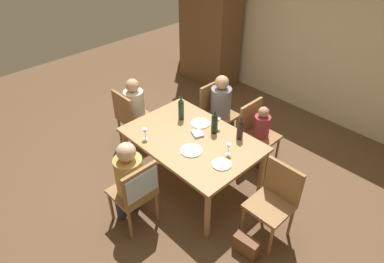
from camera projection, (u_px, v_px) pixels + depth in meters
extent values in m
plane|color=brown|center=(192.00, 181.00, 4.67)|extent=(10.00, 10.00, 0.00)
cube|color=beige|center=(318.00, 34.00, 5.43)|extent=(6.40, 0.12, 2.70)
cube|color=brown|center=(210.00, 29.00, 6.48)|extent=(1.10, 0.56, 2.10)
cube|color=#A87F51|center=(192.00, 139.00, 4.25)|extent=(1.65, 1.12, 0.04)
cylinder|color=#A87F51|center=(127.00, 152.00, 4.63)|extent=(0.07, 0.07, 0.69)
cylinder|color=#A87F51|center=(207.00, 215.00, 3.75)|extent=(0.07, 0.07, 0.69)
cylinder|color=#A87F51|center=(181.00, 123.00, 5.18)|extent=(0.07, 0.07, 0.69)
cylinder|color=#A87F51|center=(262.00, 172.00, 4.30)|extent=(0.07, 0.07, 0.69)
cylinder|color=olive|center=(140.00, 121.00, 5.46)|extent=(0.04, 0.04, 0.44)
cylinder|color=olive|center=(155.00, 131.00, 5.24)|extent=(0.04, 0.04, 0.44)
cylinder|color=olive|center=(120.00, 130.00, 5.25)|extent=(0.04, 0.04, 0.44)
cylinder|color=olive|center=(135.00, 141.00, 5.03)|extent=(0.04, 0.04, 0.44)
cube|color=olive|center=(136.00, 117.00, 5.10)|extent=(0.44, 0.44, 0.04)
cube|color=olive|center=(123.00, 109.00, 4.85)|extent=(0.44, 0.04, 0.44)
cylinder|color=olive|center=(111.00, 206.00, 4.02)|extent=(0.04, 0.04, 0.44)
cylinder|color=olive|center=(137.00, 190.00, 4.23)|extent=(0.04, 0.04, 0.44)
cylinder|color=olive|center=(130.00, 225.00, 3.79)|extent=(0.04, 0.04, 0.44)
cylinder|color=olive|center=(157.00, 207.00, 4.01)|extent=(0.04, 0.04, 0.44)
cube|color=olive|center=(132.00, 192.00, 3.87)|extent=(0.44, 0.44, 0.04)
cube|color=olive|center=(141.00, 186.00, 3.61)|extent=(0.04, 0.44, 0.44)
cube|color=#ADC6D6|center=(141.00, 184.00, 3.60)|extent=(0.07, 0.40, 0.31)
cylinder|color=olive|center=(237.00, 129.00, 5.28)|extent=(0.04, 0.04, 0.44)
cylinder|color=olive|center=(220.00, 139.00, 5.07)|extent=(0.04, 0.04, 0.44)
cylinder|color=olive|center=(219.00, 119.00, 5.50)|extent=(0.04, 0.04, 0.44)
cylinder|color=olive|center=(202.00, 128.00, 5.29)|extent=(0.04, 0.04, 0.44)
cube|color=olive|center=(220.00, 115.00, 5.15)|extent=(0.44, 0.44, 0.04)
cube|color=olive|center=(211.00, 97.00, 5.12)|extent=(0.04, 0.44, 0.44)
cylinder|color=olive|center=(277.00, 151.00, 4.85)|extent=(0.04, 0.04, 0.44)
cylinder|color=olive|center=(261.00, 163.00, 4.64)|extent=(0.04, 0.04, 0.44)
cylinder|color=olive|center=(256.00, 139.00, 5.07)|extent=(0.04, 0.04, 0.44)
cylinder|color=olive|center=(239.00, 150.00, 4.86)|extent=(0.04, 0.04, 0.44)
cube|color=olive|center=(260.00, 137.00, 4.71)|extent=(0.44, 0.44, 0.04)
cube|color=olive|center=(250.00, 116.00, 4.69)|extent=(0.04, 0.44, 0.44)
cylinder|color=olive|center=(271.00, 241.00, 3.62)|extent=(0.04, 0.04, 0.44)
cylinder|color=olive|center=(243.00, 221.00, 3.84)|extent=(0.04, 0.04, 0.44)
cylinder|color=olive|center=(291.00, 221.00, 3.83)|extent=(0.04, 0.04, 0.44)
cylinder|color=olive|center=(263.00, 203.00, 4.06)|extent=(0.04, 0.04, 0.44)
cube|color=olive|center=(269.00, 206.00, 3.70)|extent=(0.44, 0.44, 0.04)
cube|color=olive|center=(284.00, 181.00, 3.67)|extent=(0.44, 0.04, 0.44)
cylinder|color=#33333D|center=(141.00, 124.00, 5.36)|extent=(0.11, 0.11, 0.46)
cylinder|color=#33333D|center=(148.00, 129.00, 5.26)|extent=(0.11, 0.11, 0.46)
cylinder|color=beige|center=(134.00, 105.00, 4.97)|extent=(0.29, 0.29, 0.44)
sphere|color=tan|center=(132.00, 85.00, 4.79)|extent=(0.19, 0.19, 0.19)
cylinder|color=#33333D|center=(120.00, 203.00, 4.04)|extent=(0.11, 0.11, 0.46)
cylinder|color=#33333D|center=(133.00, 195.00, 4.14)|extent=(0.11, 0.11, 0.46)
cylinder|color=tan|center=(130.00, 176.00, 3.73)|extent=(0.31, 0.31, 0.48)
sphere|color=beige|center=(126.00, 152.00, 3.53)|extent=(0.21, 0.21, 0.21)
cylinder|color=#33333D|center=(230.00, 129.00, 5.25)|extent=(0.11, 0.11, 0.46)
cylinder|color=#33333D|center=(222.00, 134.00, 5.15)|extent=(0.11, 0.11, 0.46)
cylinder|color=gray|center=(221.00, 102.00, 5.01)|extent=(0.30, 0.30, 0.46)
sphere|color=tan|center=(222.00, 82.00, 4.82)|extent=(0.20, 0.20, 0.20)
cylinder|color=#33333D|center=(267.00, 151.00, 4.82)|extent=(0.08, 0.08, 0.46)
cylinder|color=#33333D|center=(261.00, 155.00, 4.75)|extent=(0.08, 0.08, 0.46)
cylinder|color=#9E383D|center=(262.00, 127.00, 4.62)|extent=(0.22, 0.22, 0.33)
sphere|color=tan|center=(264.00, 112.00, 4.48)|extent=(0.14, 0.14, 0.14)
cylinder|color=black|center=(214.00, 126.00, 4.27)|extent=(0.08, 0.08, 0.22)
sphere|color=black|center=(215.00, 117.00, 4.20)|extent=(0.08, 0.08, 0.08)
cylinder|color=black|center=(215.00, 114.00, 4.17)|extent=(0.03, 0.03, 0.08)
cylinder|color=black|center=(240.00, 131.00, 4.17)|extent=(0.08, 0.08, 0.22)
sphere|color=black|center=(241.00, 123.00, 4.10)|extent=(0.08, 0.08, 0.08)
cylinder|color=black|center=(241.00, 120.00, 4.07)|extent=(0.03, 0.03, 0.08)
cylinder|color=#19381E|center=(181.00, 111.00, 4.52)|extent=(0.08, 0.08, 0.24)
sphere|color=#19381E|center=(181.00, 103.00, 4.44)|extent=(0.08, 0.08, 0.08)
cylinder|color=#19381E|center=(181.00, 100.00, 4.41)|extent=(0.03, 0.03, 0.07)
cylinder|color=silver|center=(218.00, 128.00, 4.42)|extent=(0.06, 0.06, 0.00)
cylinder|color=silver|center=(218.00, 126.00, 4.39)|extent=(0.01, 0.01, 0.07)
cone|color=silver|center=(218.00, 121.00, 4.35)|extent=(0.07, 0.07, 0.07)
cylinder|color=silver|center=(146.00, 138.00, 4.23)|extent=(0.06, 0.06, 0.00)
cylinder|color=silver|center=(145.00, 136.00, 4.21)|extent=(0.01, 0.01, 0.07)
cone|color=silver|center=(145.00, 131.00, 4.17)|extent=(0.07, 0.07, 0.07)
cylinder|color=silver|center=(228.00, 154.00, 3.99)|extent=(0.06, 0.06, 0.00)
cylinder|color=silver|center=(228.00, 151.00, 3.97)|extent=(0.01, 0.01, 0.07)
cone|color=silver|center=(229.00, 146.00, 3.93)|extent=(0.07, 0.07, 0.07)
cylinder|color=white|center=(191.00, 150.00, 4.03)|extent=(0.26, 0.26, 0.01)
cylinder|color=white|center=(222.00, 164.00, 3.84)|extent=(0.22, 0.22, 0.01)
cylinder|color=white|center=(200.00, 123.00, 4.49)|extent=(0.25, 0.25, 0.01)
cube|color=#ADC6D6|center=(197.00, 134.00, 4.29)|extent=(0.19, 0.17, 0.03)
cube|color=brown|center=(246.00, 246.00, 3.71)|extent=(0.29, 0.15, 0.22)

